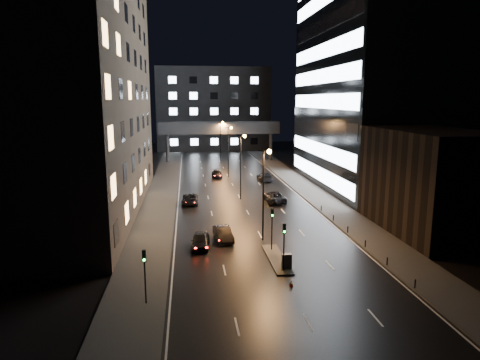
{
  "coord_description": "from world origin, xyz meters",
  "views": [
    {
      "loc": [
        -8.11,
        -36.86,
        15.38
      ],
      "look_at": [
        -0.69,
        23.13,
        4.0
      ],
      "focal_mm": 32.0,
      "sensor_mm": 36.0,
      "label": 1
    }
  ],
  "objects": [
    {
      "name": "ground",
      "position": [
        0.0,
        40.0,
        0.0
      ],
      "size": [
        160.0,
        160.0,
        0.0
      ],
      "primitive_type": "plane",
      "color": "black",
      "rests_on": "ground"
    },
    {
      "name": "sidewalk_left",
      "position": [
        -12.5,
        35.0,
        0.07
      ],
      "size": [
        5.0,
        110.0,
        0.15
      ],
      "primitive_type": "cube",
      "color": "#383533",
      "rests_on": "ground"
    },
    {
      "name": "sidewalk_right",
      "position": [
        12.5,
        35.0,
        0.07
      ],
      "size": [
        5.0,
        110.0,
        0.15
      ],
      "primitive_type": "cube",
      "color": "#383533",
      "rests_on": "ground"
    },
    {
      "name": "building_left",
      "position": [
        -22.5,
        24.0,
        20.0
      ],
      "size": [
        15.0,
        48.0,
        40.0
      ],
      "primitive_type": "cube",
      "color": "#2D2319",
      "rests_on": "ground"
    },
    {
      "name": "building_right_low",
      "position": [
        20.0,
        9.0,
        6.0
      ],
      "size": [
        10.0,
        18.0,
        12.0
      ],
      "primitive_type": "cube",
      "color": "black",
      "rests_on": "ground"
    },
    {
      "name": "building_right_glass",
      "position": [
        25.0,
        36.0,
        22.5
      ],
      "size": [
        20.0,
        36.0,
        45.0
      ],
      "primitive_type": "cube",
      "color": "black",
      "rests_on": "ground"
    },
    {
      "name": "building_far",
      "position": [
        0.0,
        98.0,
        12.5
      ],
      "size": [
        34.0,
        14.0,
        25.0
      ],
      "primitive_type": "cube",
      "color": "#333335",
      "rests_on": "ground"
    },
    {
      "name": "skybridge",
      "position": [
        0.0,
        70.0,
        8.34
      ],
      "size": [
        30.0,
        3.0,
        10.0
      ],
      "color": "#333335",
      "rests_on": "ground"
    },
    {
      "name": "median_island",
      "position": [
        0.3,
        2.0,
        0.07
      ],
      "size": [
        1.6,
        8.0,
        0.15
      ],
      "primitive_type": "cube",
      "color": "#383533",
      "rests_on": "ground"
    },
    {
      "name": "traffic_signal_near",
      "position": [
        0.3,
        4.49,
        3.09
      ],
      "size": [
        0.28,
        0.34,
        4.4
      ],
      "color": "black",
      "rests_on": "median_island"
    },
    {
      "name": "traffic_signal_far",
      "position": [
        0.3,
        -1.01,
        3.09
      ],
      "size": [
        0.28,
        0.34,
        4.4
      ],
      "color": "black",
      "rests_on": "median_island"
    },
    {
      "name": "traffic_signal_corner",
      "position": [
        -11.5,
        -6.01,
        2.94
      ],
      "size": [
        0.28,
        0.34,
        4.4
      ],
      "color": "black",
      "rests_on": "ground"
    },
    {
      "name": "bollard_row",
      "position": [
        10.2,
        6.5,
        0.45
      ],
      "size": [
        0.12,
        25.12,
        0.9
      ],
      "color": "black",
      "rests_on": "ground"
    },
    {
      "name": "streetlight_near",
      "position": [
        0.16,
        8.0,
        6.5
      ],
      "size": [
        1.45,
        0.5,
        10.15
      ],
      "color": "black",
      "rests_on": "ground"
    },
    {
      "name": "streetlight_mid_a",
      "position": [
        0.16,
        28.0,
        6.5
      ],
      "size": [
        1.45,
        0.5,
        10.15
      ],
      "color": "black",
      "rests_on": "ground"
    },
    {
      "name": "streetlight_mid_b",
      "position": [
        0.16,
        48.0,
        6.5
      ],
      "size": [
        1.45,
        0.5,
        10.15
      ],
      "color": "black",
      "rests_on": "ground"
    },
    {
      "name": "streetlight_far",
      "position": [
        0.16,
        68.0,
        6.5
      ],
      "size": [
        1.45,
        0.5,
        10.15
      ],
      "color": "black",
      "rests_on": "ground"
    },
    {
      "name": "car_away_a",
      "position": [
        -6.97,
        6.38,
        0.78
      ],
      "size": [
        2.26,
        4.71,
        1.55
      ],
      "primitive_type": "imported",
      "rotation": [
        0.0,
        0.0,
        -0.09
      ],
      "color": "black",
      "rests_on": "ground"
    },
    {
      "name": "car_away_b",
      "position": [
        -4.39,
        8.48,
        0.76
      ],
      "size": [
        2.15,
        4.77,
        1.52
      ],
      "primitive_type": "imported",
      "rotation": [
        0.0,
        0.0,
        0.12
      ],
      "color": "black",
      "rests_on": "ground"
    },
    {
      "name": "car_away_c",
      "position": [
        -7.89,
        25.82,
        0.72
      ],
      "size": [
        2.6,
        5.25,
        1.43
      ],
      "primitive_type": "imported",
      "rotation": [
        0.0,
        0.0,
        -0.04
      ],
      "color": "black",
      "rests_on": "ground"
    },
    {
      "name": "car_away_d",
      "position": [
        -2.37,
        47.69,
        0.7
      ],
      "size": [
        1.98,
        4.83,
        1.4
      ],
      "primitive_type": "imported",
      "rotation": [
        0.0,
        0.0,
        -0.0
      ],
      "color": "black",
      "rests_on": "ground"
    },
    {
      "name": "car_toward_a",
      "position": [
        4.87,
        25.66,
        0.82
      ],
      "size": [
        3.01,
        6.0,
        1.63
      ],
      "primitive_type": "imported",
      "rotation": [
        0.0,
        0.0,
        3.19
      ],
      "color": "black",
      "rests_on": "ground"
    },
    {
      "name": "car_toward_b",
      "position": [
        6.5,
        42.76,
        0.82
      ],
      "size": [
        2.47,
        5.72,
        1.64
      ],
      "primitive_type": "imported",
      "rotation": [
        0.0,
        0.0,
        3.17
      ],
      "color": "black",
      "rests_on": "ground"
    },
    {
      "name": "utility_cabinet",
      "position": [
        0.7,
        -0.49,
        0.82
      ],
      "size": [
        0.93,
        0.54,
        1.34
      ],
      "primitive_type": "cube",
      "rotation": [
        0.0,
        0.0,
        -0.05
      ],
      "color": "#4F4F52",
      "rests_on": "median_island"
    },
    {
      "name": "cone_a",
      "position": [
        0.27,
        -4.09,
        0.25
      ],
      "size": [
        0.5,
        0.5,
        0.49
      ],
      "primitive_type": "cone",
      "rotation": [
        0.0,
        0.0,
        0.37
      ],
      "color": "red",
      "rests_on": "ground"
    },
    {
      "name": "cone_b",
      "position": [
        0.45,
        -0.41,
        0.27
      ],
      "size": [
        0.4,
        0.4,
        0.55
      ],
      "primitive_type": "cone",
      "rotation": [
        0.0,
        0.0,
        0.07
      ],
      "color": "#E83D0C",
      "rests_on": "ground"
    }
  ]
}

